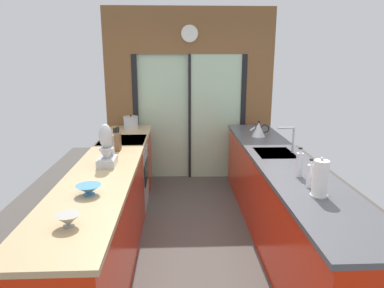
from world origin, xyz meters
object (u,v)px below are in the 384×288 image
object	(u,v)px
mixing_bowl_near	(68,220)
soap_bottle_far	(299,164)
oven_range	(124,174)
stand_mixer	(107,150)
mixing_bowl_far	(89,190)
paper_towel_roll	(320,179)
kettle	(259,129)
soap_bottle_near	(310,175)
stock_pot	(131,122)
knife_block	(117,141)

from	to	relation	value
mixing_bowl_near	soap_bottle_far	xyz separation A→B (m)	(1.78, 0.88, 0.07)
oven_range	stand_mixer	bearing A→B (deg)	-89.03
mixing_bowl_far	paper_towel_roll	size ratio (longest dim) A/B	0.62
kettle	soap_bottle_far	distance (m)	1.61
soap_bottle_near	stock_pot	bearing A→B (deg)	125.59
oven_range	paper_towel_roll	world-z (taller)	paper_towel_roll
mixing_bowl_far	paper_towel_roll	distance (m)	1.79
knife_block	soap_bottle_far	size ratio (longest dim) A/B	1.04
oven_range	kettle	bearing A→B (deg)	3.77
knife_block	stand_mixer	xyz separation A→B (m)	(-0.00, -0.57, 0.05)
oven_range	soap_bottle_near	size ratio (longest dim) A/B	3.81
kettle	soap_bottle_near	xyz separation A→B (m)	(-0.00, -1.87, 0.01)
soap_bottle_near	stand_mixer	bearing A→B (deg)	159.67
mixing_bowl_near	kettle	bearing A→B (deg)	54.40
stock_pot	soap_bottle_far	bearing A→B (deg)	-51.32
knife_block	soap_bottle_far	xyz separation A→B (m)	(1.78, -0.97, 0.01)
mixing_bowl_far	stock_pot	xyz separation A→B (m)	(-0.00, 2.58, 0.05)
stock_pot	stand_mixer	bearing A→B (deg)	-90.00
stand_mixer	mixing_bowl_far	bearing A→B (deg)	-90.00
stock_pot	soap_bottle_near	world-z (taller)	soap_bottle_near
oven_range	mixing_bowl_near	distance (m)	2.42
knife_block	stock_pot	bearing A→B (deg)	90.00
oven_range	mixing_bowl_far	size ratio (longest dim) A/B	4.72
soap_bottle_far	paper_towel_roll	bearing A→B (deg)	-90.00
soap_bottle_near	mixing_bowl_far	bearing A→B (deg)	-177.02
oven_range	stock_pot	size ratio (longest dim) A/B	4.22
stock_pot	kettle	distance (m)	1.89
mixing_bowl_far	stand_mixer	world-z (taller)	stand_mixer
soap_bottle_far	knife_block	bearing A→B (deg)	151.53
stand_mixer	stock_pot	distance (m)	1.83
mixing_bowl_far	stock_pot	distance (m)	2.58
knife_block	kettle	bearing A→B (deg)	19.84
knife_block	stock_pot	world-z (taller)	knife_block
knife_block	kettle	xyz separation A→B (m)	(1.78, 0.64, -0.01)
knife_block	paper_towel_roll	world-z (taller)	paper_towel_roll
mixing_bowl_near	soap_bottle_far	size ratio (longest dim) A/B	0.60
mixing_bowl_near	knife_block	size ratio (longest dim) A/B	0.57
mixing_bowl_far	knife_block	bearing A→B (deg)	90.00
oven_range	soap_bottle_near	xyz separation A→B (m)	(1.80, -1.75, 0.57)
soap_bottle_far	stand_mixer	bearing A→B (deg)	167.46
mixing_bowl_far	knife_block	size ratio (longest dim) A/B	0.70
stand_mixer	knife_block	bearing A→B (deg)	89.99
paper_towel_roll	mixing_bowl_far	bearing A→B (deg)	176.61
paper_towel_roll	mixing_bowl_near	bearing A→B (deg)	-166.75
mixing_bowl_near	stand_mixer	world-z (taller)	stand_mixer
knife_block	soap_bottle_near	xyz separation A→B (m)	(1.78, -1.23, -0.00)
mixing_bowl_near	paper_towel_roll	size ratio (longest dim) A/B	0.50
paper_towel_roll	kettle	bearing A→B (deg)	89.94
mixing_bowl_far	soap_bottle_near	bearing A→B (deg)	2.98
soap_bottle_near	paper_towel_roll	xyz separation A→B (m)	(-0.00, -0.20, 0.04)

